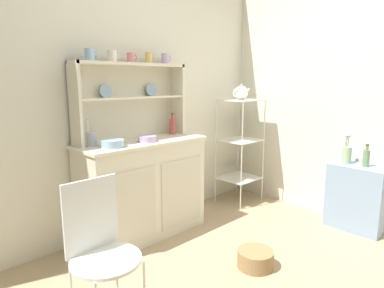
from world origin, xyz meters
name	(u,v)px	position (x,y,z in m)	size (l,w,h in m)	color
wall_back	(127,92)	(0.00, 1.62, 1.25)	(3.84, 0.05, 2.50)	silver
hutch_cabinet	(143,187)	(-0.03, 1.37, 0.44)	(1.12, 0.45, 0.85)	silver
hutch_shelf_unit	(130,95)	(-0.03, 1.53, 1.23)	(1.05, 0.18, 0.65)	beige
bakers_rack	(240,139)	(1.24, 1.31, 0.71)	(0.41, 0.38, 1.15)	silver
side_shelf_blue	(357,197)	(1.44, 0.11, 0.30)	(0.28, 0.48, 0.60)	#849EBC
wire_chair	(100,244)	(-0.89, 0.56, 0.52)	(0.36, 0.36, 0.85)	white
floor_basket	(255,259)	(0.23, 0.37, 0.06)	(0.26, 0.26, 0.13)	#93754C
cup_sky_0	(90,55)	(-0.40, 1.49, 1.54)	(0.09, 0.07, 0.09)	#8EB2D1
cup_cream_1	(112,56)	(-0.21, 1.49, 1.54)	(0.09, 0.07, 0.09)	silver
cup_rose_2	(131,58)	(-0.03, 1.49, 1.54)	(0.08, 0.07, 0.08)	#D17A84
cup_gold_3	(149,58)	(0.15, 1.49, 1.54)	(0.08, 0.06, 0.09)	#DBB760
cup_lilac_4	(165,59)	(0.34, 1.49, 1.54)	(0.08, 0.07, 0.09)	#B79ECC
bowl_mixing_large	(112,143)	(-0.36, 1.29, 0.88)	(0.18, 0.18, 0.06)	#8EB2D1
bowl_floral_medium	(147,139)	(-0.03, 1.29, 0.87)	(0.15, 0.15, 0.05)	#B79ECC
jam_bottle	(172,126)	(0.38, 1.45, 0.93)	(0.06, 0.06, 0.20)	#B74C47
utensil_jar	(92,138)	(-0.45, 1.45, 0.91)	(0.08, 0.08, 0.23)	#B2B7C6
porcelain_teapot	(241,93)	(1.24, 1.31, 1.22)	(0.24, 0.15, 0.17)	white
flower_vase	(347,154)	(1.44, 0.23, 0.69)	(0.08, 0.08, 0.27)	#9EB78E
oil_bottle	(366,158)	(1.44, 0.07, 0.68)	(0.06, 0.06, 0.20)	#6B8C60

